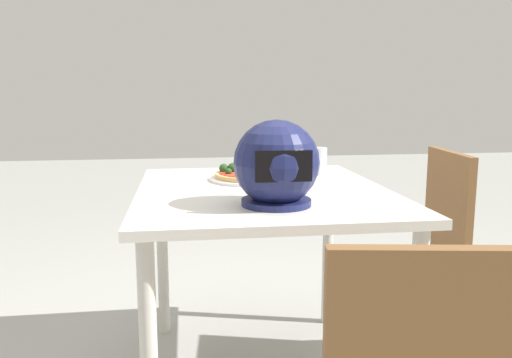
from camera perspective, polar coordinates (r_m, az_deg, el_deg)
The scene contains 6 objects.
dining_table at distance 1.93m, azimuth 0.71°, elevation -3.74°, with size 0.91×1.09×0.77m.
pizza_plate at distance 2.08m, azimuth -0.65°, elevation 0.03°, with size 0.32×0.32×0.01m, color white.
pizza at distance 2.08m, azimuth -0.85°, elevation 0.54°, with size 0.28×0.28×0.06m.
motorcycle_helmet at distance 1.61m, azimuth 2.24°, elevation 1.58°, with size 0.27×0.27×0.27m.
drinking_glass at distance 2.24m, azimuth 6.92°, elevation 1.98°, with size 0.07×0.07×0.12m, color silver.
chair_side at distance 2.21m, azimuth 22.39°, elevation -7.34°, with size 0.43×0.43×0.90m.
Camera 1 is at (0.28, 1.85, 1.12)m, focal length 36.29 mm.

